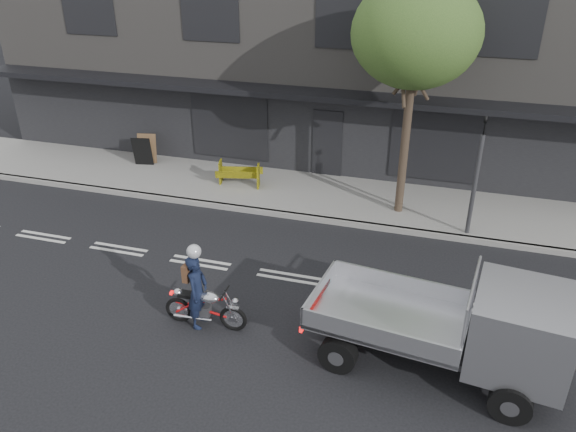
# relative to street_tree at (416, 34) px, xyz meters

# --- Properties ---
(ground) EXTENTS (80.00, 80.00, 0.00)m
(ground) POSITION_rel_street_tree_xyz_m (-2.20, -4.20, -5.28)
(ground) COLOR black
(ground) RESTS_ON ground
(sidewalk) EXTENTS (32.00, 3.20, 0.15)m
(sidewalk) POSITION_rel_street_tree_xyz_m (-2.20, 0.50, -5.20)
(sidewalk) COLOR gray
(sidewalk) RESTS_ON ground
(kerb) EXTENTS (32.00, 0.20, 0.15)m
(kerb) POSITION_rel_street_tree_xyz_m (-2.20, -1.10, -5.20)
(kerb) COLOR gray
(kerb) RESTS_ON ground
(building_main) EXTENTS (26.00, 10.00, 8.00)m
(building_main) POSITION_rel_street_tree_xyz_m (-2.20, 7.10, -1.28)
(building_main) COLOR slate
(building_main) RESTS_ON ground
(street_tree) EXTENTS (3.40, 3.40, 6.74)m
(street_tree) POSITION_rel_street_tree_xyz_m (0.00, 0.00, 0.00)
(street_tree) COLOR #382B21
(street_tree) RESTS_ON ground
(traffic_light_pole) EXTENTS (0.12, 0.12, 3.50)m
(traffic_light_pole) POSITION_rel_street_tree_xyz_m (2.00, -0.85, -3.63)
(traffic_light_pole) COLOR #2D2D30
(traffic_light_pole) RESTS_ON ground
(motorcycle) EXTENTS (1.88, 0.54, 0.96)m
(motorcycle) POSITION_rel_street_tree_xyz_m (-3.40, -6.52, -4.78)
(motorcycle) COLOR black
(motorcycle) RESTS_ON ground
(rider) EXTENTS (0.43, 0.64, 1.71)m
(rider) POSITION_rel_street_tree_xyz_m (-3.55, -6.52, -4.42)
(rider) COLOR #121A32
(rider) RESTS_ON ground
(flatbed_ute) EXTENTS (4.89, 2.46, 2.17)m
(flatbed_ute) POSITION_rel_street_tree_xyz_m (2.39, -6.57, -4.04)
(flatbed_ute) COLOR black
(flatbed_ute) RESTS_ON ground
(construction_barrier) EXTENTS (1.51, 0.89, 0.79)m
(construction_barrier) POSITION_rel_street_tree_xyz_m (-5.26, 0.23, -4.73)
(construction_barrier) COLOR yellow
(construction_barrier) RESTS_ON sidewalk
(sandwich_board) EXTENTS (0.74, 0.57, 1.06)m
(sandwich_board) POSITION_rel_street_tree_xyz_m (-9.14, 1.03, -4.60)
(sandwich_board) COLOR black
(sandwich_board) RESTS_ON sidewalk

